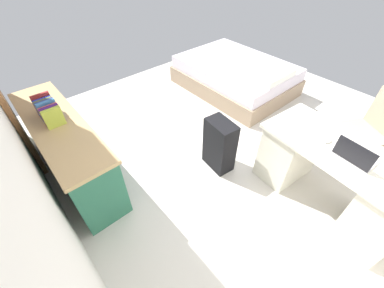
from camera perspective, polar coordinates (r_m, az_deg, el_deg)
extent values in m
plane|color=beige|center=(3.34, 10.71, -0.26)|extent=(5.39, 5.39, 0.00)
cube|color=silver|center=(2.56, 32.33, -1.76)|extent=(1.50, 0.80, 0.04)
cube|color=beige|center=(2.76, 37.95, -12.94)|extent=(0.46, 0.63, 0.69)
cube|color=beige|center=(2.92, 21.88, -1.47)|extent=(0.46, 0.63, 0.69)
cylinder|color=black|center=(3.60, 32.22, -3.46)|extent=(0.52, 0.52, 0.04)
cylinder|color=black|center=(3.48, 33.37, -1.26)|extent=(0.06, 0.06, 0.42)
cube|color=tan|center=(3.34, 34.97, 1.84)|extent=(0.63, 0.63, 0.08)
cube|color=#28664C|center=(3.01, -26.96, -1.47)|extent=(1.76, 0.44, 0.72)
cube|color=tan|center=(2.79, -29.38, 4.16)|extent=(1.80, 0.48, 0.04)
cube|color=#225641|center=(2.86, -19.20, -6.00)|extent=(0.67, 0.01, 0.25)
cube|color=#225641|center=(3.45, -24.99, 1.78)|extent=(0.67, 0.01, 0.25)
cube|color=gray|center=(4.52, 9.83, 14.48)|extent=(1.91, 1.41, 0.28)
cube|color=silver|center=(4.42, 10.21, 17.22)|extent=(1.85, 1.35, 0.20)
cube|color=white|center=(4.01, 17.86, 15.51)|extent=(0.48, 0.68, 0.10)
cube|color=black|center=(2.83, 6.48, -0.26)|extent=(0.38, 0.26, 0.65)
cube|color=#B7B7BC|center=(2.53, 33.98, -2.54)|extent=(0.33, 0.25, 0.02)
cube|color=black|center=(2.38, 33.81, -1.87)|extent=(0.31, 0.04, 0.19)
ellipsoid|color=white|center=(2.57, 29.31, 0.81)|extent=(0.07, 0.11, 0.03)
cube|color=#A9BB3B|center=(2.66, -29.73, 5.37)|extent=(0.04, 0.17, 0.20)
cube|color=#3D175F|center=(2.70, -30.01, 5.80)|extent=(0.04, 0.17, 0.20)
cube|color=#BE4D46|center=(2.73, -30.22, 6.08)|extent=(0.03, 0.17, 0.19)
cube|color=teal|center=(2.76, -30.56, 6.65)|extent=(0.03, 0.17, 0.22)
cube|color=navy|center=(2.80, -30.76, 6.91)|extent=(0.04, 0.17, 0.21)
cube|color=#496021|center=(2.83, -30.96, 7.17)|extent=(0.04, 0.17, 0.20)
cube|color=#2931AF|center=(2.87, -31.17, 7.45)|extent=(0.04, 0.17, 0.20)
cube|color=maroon|center=(2.90, -31.50, 8.04)|extent=(0.03, 0.17, 0.23)
cube|color=#415780|center=(2.94, -31.65, 8.18)|extent=(0.04, 0.17, 0.21)
cone|color=gold|center=(3.01, -31.60, 7.85)|extent=(0.08, 0.08, 0.11)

